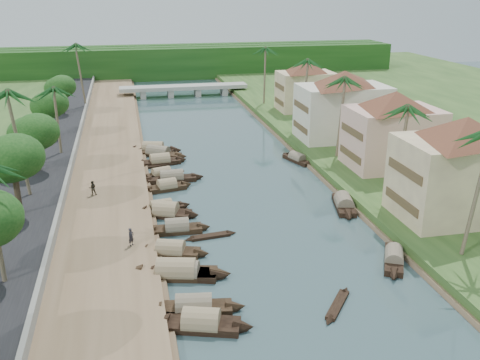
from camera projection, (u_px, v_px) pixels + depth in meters
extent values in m
plane|color=#354C50|center=(268.00, 235.00, 52.64)|extent=(220.00, 220.00, 0.00)
cube|color=brown|center=(105.00, 176.00, 67.71)|extent=(10.00, 180.00, 0.80)
cube|color=#26431A|center=(362.00, 157.00, 74.57)|extent=(16.00, 180.00, 1.20)
cube|color=black|center=(34.00, 179.00, 65.92)|extent=(8.00, 180.00, 1.40)
cube|color=slate|center=(70.00, 171.00, 66.55)|extent=(0.40, 180.00, 1.10)
cube|color=#11380F|center=(173.00, 64.00, 138.54)|extent=(120.00, 4.00, 8.00)
cube|color=#11380F|center=(172.00, 62.00, 143.13)|extent=(120.00, 4.00, 8.00)
cube|color=#11380F|center=(170.00, 59.00, 147.72)|extent=(120.00, 4.00, 8.00)
cube|color=#96978D|center=(184.00, 87.00, 118.10)|extent=(28.00, 4.00, 0.80)
cube|color=#96978D|center=(143.00, 94.00, 116.69)|extent=(1.20, 3.50, 1.80)
cube|color=#96978D|center=(170.00, 93.00, 117.88)|extent=(1.20, 3.50, 1.80)
cube|color=#96978D|center=(197.00, 92.00, 119.07)|extent=(1.20, 3.50, 1.80)
cube|color=#96978D|center=(224.00, 91.00, 120.25)|extent=(1.20, 3.50, 1.80)
cube|color=beige|center=(460.00, 178.00, 52.79)|extent=(12.00, 8.00, 8.00)
pyramid|color=brown|center=(467.00, 128.00, 51.04)|extent=(14.85, 14.85, 2.20)
cube|color=brown|center=(401.00, 202.00, 52.27)|extent=(0.10, 6.40, 0.90)
cube|color=brown|center=(405.00, 171.00, 51.18)|extent=(0.10, 6.40, 0.90)
cube|color=#D9A499|center=(392.00, 138.00, 67.77)|extent=(11.00, 8.00, 7.50)
pyramid|color=brown|center=(396.00, 100.00, 66.11)|extent=(14.11, 14.11, 2.20)
cube|color=brown|center=(350.00, 155.00, 67.31)|extent=(0.10, 6.40, 0.90)
cube|color=brown|center=(352.00, 132.00, 66.29)|extent=(0.10, 6.40, 0.90)
cube|color=beige|center=(342.00, 112.00, 80.35)|extent=(13.00, 8.00, 8.00)
pyramid|color=brown|center=(345.00, 78.00, 78.60)|extent=(15.59, 15.59, 2.20)
cube|color=brown|center=(300.00, 127.00, 79.73)|extent=(0.10, 6.40, 0.90)
cube|color=brown|center=(301.00, 106.00, 78.64)|extent=(0.10, 6.40, 0.90)
cube|color=beige|center=(305.00, 91.00, 99.09)|extent=(10.00, 7.00, 7.00)
pyramid|color=brown|center=(307.00, 66.00, 97.51)|extent=(12.62, 12.62, 2.20)
cube|color=brown|center=(279.00, 102.00, 98.69)|extent=(0.10, 5.60, 0.90)
cube|color=brown|center=(279.00, 87.00, 97.73)|extent=(0.10, 5.60, 0.90)
cube|color=black|center=(194.00, 310.00, 40.12)|extent=(5.94, 2.62, 0.70)
cone|color=black|center=(236.00, 307.00, 40.28)|extent=(1.86, 1.83, 1.79)
cone|color=black|center=(151.00, 310.00, 39.90)|extent=(1.86, 1.83, 1.79)
cylinder|color=#7A6D5C|center=(194.00, 305.00, 39.99)|extent=(4.61, 2.49, 1.86)
cube|color=black|center=(201.00, 326.00, 38.21)|extent=(5.89, 3.56, 0.70)
cone|color=black|center=(244.00, 327.00, 37.91)|extent=(2.08, 2.19, 1.96)
cone|color=black|center=(159.00, 322.00, 38.46)|extent=(2.08, 2.19, 1.96)
cylinder|color=#8F785B|center=(201.00, 321.00, 38.08)|extent=(4.66, 3.24, 2.06)
cube|color=black|center=(176.00, 275.00, 45.00)|extent=(7.15, 3.72, 0.70)
cone|color=black|center=(221.00, 274.00, 44.86)|extent=(2.36, 2.33, 2.14)
cone|color=black|center=(132.00, 273.00, 45.08)|extent=(2.36, 2.33, 2.14)
cylinder|color=#8F785B|center=(176.00, 271.00, 44.87)|extent=(5.60, 3.41, 2.22)
cube|color=black|center=(183.00, 275.00, 44.91)|extent=(6.08, 3.43, 0.70)
cone|color=black|center=(221.00, 276.00, 44.65)|extent=(2.07, 2.07, 1.85)
cone|color=black|center=(145.00, 273.00, 45.12)|extent=(2.07, 2.07, 1.85)
cylinder|color=#7A6D5C|center=(182.00, 271.00, 44.78)|extent=(4.79, 3.11, 1.92)
cube|color=black|center=(171.00, 253.00, 48.62)|extent=(5.52, 3.33, 0.70)
cone|color=black|center=(202.00, 254.00, 48.30)|extent=(1.94, 1.99, 1.76)
cone|color=black|center=(140.00, 251.00, 48.88)|extent=(1.94, 1.99, 1.76)
cylinder|color=#8F785B|center=(171.00, 249.00, 48.49)|extent=(4.37, 3.01, 1.84)
cube|color=black|center=(166.00, 214.00, 56.86)|extent=(5.64, 3.75, 0.70)
cone|color=black|center=(193.00, 215.00, 56.43)|extent=(2.10, 2.26, 1.99)
cone|color=black|center=(140.00, 212.00, 57.23)|extent=(2.10, 2.26, 1.99)
cylinder|color=#8F785B|center=(166.00, 211.00, 56.73)|extent=(4.51, 3.39, 2.11)
cube|color=black|center=(177.00, 230.00, 53.16)|extent=(4.98, 1.95, 0.70)
cone|color=black|center=(204.00, 227.00, 53.57)|extent=(1.50, 1.64, 1.74)
cone|color=black|center=(149.00, 232.00, 52.68)|extent=(1.50, 1.64, 1.74)
cylinder|color=#7A6D5C|center=(177.00, 227.00, 53.03)|extent=(3.82, 1.97, 1.83)
cube|color=black|center=(161.00, 210.00, 58.08)|extent=(5.02, 2.35, 0.70)
cone|color=black|center=(185.00, 205.00, 59.01)|extent=(1.61, 1.59, 1.52)
cone|color=black|center=(137.00, 213.00, 57.09)|extent=(1.61, 1.59, 1.52)
cylinder|color=#8F785B|center=(161.00, 206.00, 57.95)|extent=(3.91, 2.21, 1.58)
cube|color=black|center=(167.00, 188.00, 64.13)|extent=(4.76, 2.54, 0.70)
cone|color=black|center=(187.00, 185.00, 65.04)|extent=(1.60, 1.75, 1.66)
cone|color=black|center=(147.00, 191.00, 63.16)|extent=(1.60, 1.75, 1.66)
cylinder|color=#8F785B|center=(167.00, 185.00, 64.00)|extent=(3.72, 2.39, 1.75)
cube|color=black|center=(172.00, 180.00, 67.01)|extent=(6.02, 1.80, 0.70)
cone|color=black|center=(198.00, 177.00, 67.64)|extent=(1.72, 1.61, 1.81)
cone|color=black|center=(145.00, 181.00, 66.33)|extent=(1.72, 1.61, 1.81)
cylinder|color=#7A6D5C|center=(172.00, 177.00, 66.88)|extent=(4.60, 1.87, 1.86)
cube|color=black|center=(161.00, 176.00, 68.32)|extent=(5.04, 2.91, 0.70)
cone|color=black|center=(181.00, 172.00, 69.51)|extent=(1.74, 1.76, 1.56)
cone|color=black|center=(142.00, 179.00, 67.07)|extent=(1.74, 1.76, 1.56)
cylinder|color=#8F785B|center=(161.00, 173.00, 68.19)|extent=(3.97, 2.64, 1.63)
cube|color=black|center=(160.00, 163.00, 73.43)|extent=(5.66, 2.51, 0.70)
cone|color=black|center=(182.00, 160.00, 74.33)|extent=(1.78, 1.87, 1.86)
cone|color=black|center=(138.00, 164.00, 72.48)|extent=(1.78, 1.87, 1.86)
cylinder|color=#8F785B|center=(160.00, 160.00, 73.30)|extent=(4.38, 2.43, 1.95)
cube|color=black|center=(158.00, 154.00, 77.03)|extent=(6.67, 5.03, 0.70)
cone|color=black|center=(182.00, 156.00, 75.88)|extent=(2.47, 2.40, 1.89)
cone|color=black|center=(135.00, 152.00, 78.13)|extent=(2.47, 2.40, 1.89)
cylinder|color=#7A6D5C|center=(158.00, 152.00, 76.90)|extent=(5.36, 4.28, 1.93)
cube|color=black|center=(153.00, 151.00, 78.76)|extent=(6.51, 3.50, 0.70)
cone|color=black|center=(176.00, 151.00, 78.61)|extent=(2.18, 2.20, 2.01)
cone|color=black|center=(130.00, 150.00, 78.86)|extent=(2.18, 2.20, 2.01)
cylinder|color=#8F785B|center=(153.00, 148.00, 78.63)|extent=(5.11, 3.21, 2.10)
cube|color=black|center=(394.00, 260.00, 47.32)|extent=(3.90, 5.61, 0.70)
cone|color=black|center=(394.00, 244.00, 50.07)|extent=(1.96, 2.03, 1.58)
cone|color=black|center=(394.00, 277.00, 44.52)|extent=(1.96, 2.03, 1.58)
cylinder|color=#7A6D5C|center=(394.00, 257.00, 47.19)|extent=(3.36, 4.48, 1.62)
cube|color=black|center=(344.00, 206.00, 59.07)|extent=(3.14, 6.11, 0.70)
cone|color=black|center=(339.00, 194.00, 62.09)|extent=(2.01, 2.02, 1.86)
cone|color=black|center=(349.00, 217.00, 55.99)|extent=(2.01, 2.02, 1.86)
cylinder|color=#7A6D5C|center=(344.00, 203.00, 58.94)|extent=(2.90, 4.79, 1.93)
cube|color=black|center=(297.00, 160.00, 74.44)|extent=(3.09, 5.35, 0.70)
cone|color=black|center=(285.00, 155.00, 76.71)|extent=(1.74, 1.82, 1.49)
cone|color=black|center=(310.00, 165.00, 72.12)|extent=(1.74, 1.82, 1.49)
cylinder|color=#7A6D5C|center=(297.00, 158.00, 74.31)|extent=(2.75, 4.22, 1.53)
cube|color=black|center=(337.00, 305.00, 40.86)|extent=(3.17, 3.83, 0.35)
cone|color=black|center=(345.00, 290.00, 42.88)|extent=(1.25, 1.31, 0.77)
cone|color=black|center=(329.00, 322.00, 38.84)|extent=(1.25, 1.31, 0.77)
cube|color=black|center=(211.00, 236.00, 52.08)|extent=(3.95, 1.35, 0.35)
cone|color=black|center=(232.00, 233.00, 52.77)|extent=(1.07, 0.98, 0.86)
cone|color=black|center=(189.00, 240.00, 51.40)|extent=(1.07, 0.98, 0.86)
cube|color=black|center=(160.00, 165.00, 72.64)|extent=(4.54, 1.99, 0.35)
cone|color=black|center=(178.00, 163.00, 73.70)|extent=(1.30, 1.14, 0.89)
cone|color=black|center=(142.00, 168.00, 71.58)|extent=(1.30, 1.14, 0.89)
cylinder|color=#74634D|center=(473.00, 194.00, 44.44)|extent=(1.45, 0.36, 11.10)
cylinder|color=#74634D|center=(400.00, 151.00, 57.90)|extent=(0.89, 0.36, 10.04)
sphere|color=#184A1C|center=(405.00, 107.00, 56.25)|extent=(3.20, 3.20, 3.20)
cylinder|color=#74634D|center=(340.00, 118.00, 71.18)|extent=(0.93, 0.36, 10.75)
sphere|color=#184A1C|center=(342.00, 79.00, 69.42)|extent=(3.20, 3.20, 3.20)
cylinder|color=#74634D|center=(304.00, 93.00, 87.63)|extent=(0.95, 0.36, 10.81)
sphere|color=#184A1C|center=(306.00, 61.00, 85.86)|extent=(3.20, 3.20, 3.20)
cylinder|color=#74634D|center=(21.00, 144.00, 56.99)|extent=(1.28, 0.36, 11.62)
sphere|color=#184A1C|center=(14.00, 92.00, 55.08)|extent=(3.20, 3.20, 3.20)
cylinder|color=#74634D|center=(57.00, 121.00, 72.24)|extent=(0.39, 0.36, 9.07)
sphere|color=#184A1C|center=(54.00, 89.00, 70.76)|extent=(3.20, 3.20, 3.20)
cylinder|color=#74634D|center=(264.00, 76.00, 103.93)|extent=(0.54, 0.36, 10.86)
sphere|color=#184A1C|center=(265.00, 48.00, 102.15)|extent=(3.20, 3.20, 3.20)
cylinder|color=#74634D|center=(82.00, 75.00, 100.53)|extent=(1.22, 0.36, 11.68)
sphere|color=#184A1C|center=(79.00, 45.00, 98.61)|extent=(3.20, 3.20, 3.20)
cylinder|color=#4D3C2C|center=(18.00, 195.00, 53.46)|extent=(0.60, 0.60, 4.02)
ellipsoid|color=#11380F|center=(12.00, 159.00, 52.15)|extent=(5.53, 5.53, 4.55)
cylinder|color=#4D3C2C|center=(37.00, 158.00, 66.29)|extent=(0.60, 0.60, 3.30)
ellipsoid|color=#11380F|center=(34.00, 133.00, 65.21)|extent=(5.42, 5.42, 4.45)
cylinder|color=#4D3C2C|center=(52.00, 125.00, 81.61)|extent=(0.60, 0.60, 3.34)
ellipsoid|color=#11380F|center=(50.00, 105.00, 80.52)|extent=(4.96, 4.96, 4.08)
cylinder|color=#4D3C2C|center=(62.00, 105.00, 96.25)|extent=(0.60, 0.60, 3.20)
ellipsoid|color=#11380F|center=(60.00, 88.00, 95.20)|extent=(4.83, 4.83, 3.97)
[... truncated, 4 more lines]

